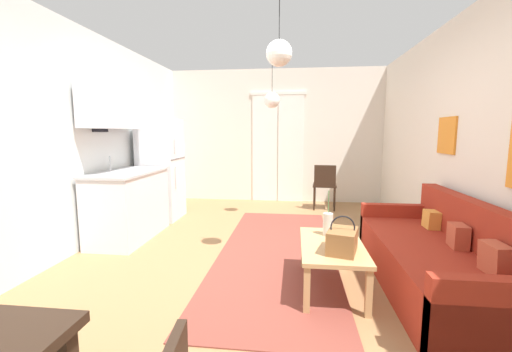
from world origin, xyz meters
TOP-DOWN VIEW (x-y plane):
  - ground_plane at (0.00, 0.00)m, footprint 4.82×7.55m
  - wall_back at (0.00, 3.52)m, footprint 4.42×0.13m
  - wall_right at (2.16, -0.00)m, footprint 0.12×7.15m
  - wall_left at (-2.16, 0.00)m, footprint 0.12×7.15m
  - area_rug at (0.22, 0.54)m, footprint 1.31×3.57m
  - couch at (1.71, -0.22)m, footprint 0.83×2.08m
  - coffee_table at (0.75, -0.30)m, footprint 0.54×0.96m
  - bamboo_vase at (0.73, -0.05)m, footprint 0.09×0.09m
  - handbag at (0.81, -0.49)m, footprint 0.30×0.36m
  - refrigerator at (-1.74, 1.87)m, footprint 0.60×0.65m
  - kitchen_counter at (-1.79, 0.84)m, footprint 0.63×1.25m
  - accent_chair at (0.95, 2.79)m, footprint 0.46×0.44m
  - pendant_lamp_near at (0.24, 0.14)m, footprint 0.26×0.26m
  - pendant_lamp_far at (0.04, 1.97)m, footprint 0.24×0.24m

SIDE VIEW (x-z plane):
  - ground_plane at x=0.00m, z-range -0.10..0.00m
  - area_rug at x=0.22m, z-range 0.00..0.01m
  - couch at x=1.71m, z-range -0.14..0.67m
  - coffee_table at x=0.75m, z-range 0.16..0.57m
  - accent_chair at x=0.95m, z-range 0.06..0.89m
  - handbag at x=0.81m, z-range 0.36..0.67m
  - bamboo_vase at x=0.73m, z-range 0.31..0.74m
  - kitchen_counter at x=-1.79m, z-range -0.26..1.75m
  - refrigerator at x=-1.74m, z-range 0.00..1.62m
  - wall_back at x=0.00m, z-range -0.01..2.64m
  - wall_left at x=-2.16m, z-range 0.00..2.65m
  - wall_right at x=2.16m, z-range 0.00..2.65m
  - pendant_lamp_far at x=0.04m, z-range 1.45..2.33m
  - pendant_lamp_near at x=0.24m, z-range 1.85..2.47m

